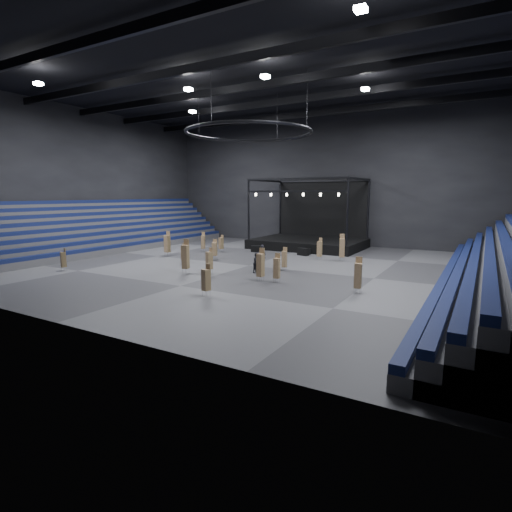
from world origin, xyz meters
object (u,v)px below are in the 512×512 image
Objects in this scene: chair_stack_9 at (320,249)px; chair_stack_0 at (203,242)px; chair_stack_3 at (342,247)px; chair_stack_8 at (215,249)px; flight_case_left at (256,249)px; chair_stack_12 at (184,252)px; man_center at (262,255)px; chair_stack_5 at (167,243)px; crew_member at (257,263)px; chair_stack_13 at (277,268)px; flight_case_right at (303,252)px; chair_stack_7 at (284,259)px; chair_stack_1 at (63,259)px; stage at (311,237)px; chair_stack_2 at (358,275)px; flight_case_mid at (306,251)px; chair_stack_6 at (186,256)px; chair_stack_14 at (261,265)px; chair_stack_11 at (209,260)px; chair_stack_10 at (221,243)px; chair_stack_4 at (206,279)px.

chair_stack_0 is at bearing -160.29° from chair_stack_9.
chair_stack_9 is at bearing 164.59° from chair_stack_3.
chair_stack_3 is at bearing 7.29° from chair_stack_8.
chair_stack_8 reaches higher than flight_case_left.
chair_stack_12 reaches higher than man_center.
crew_member is at bearing -14.16° from chair_stack_5.
crew_member is (14.05, -3.50, -0.55)m from chair_stack_5.
chair_stack_8 is at bearing 140.66° from chair_stack_13.
chair_stack_0 is (-12.21, -3.25, 0.81)m from flight_case_right.
chair_stack_0 is at bearing 149.72° from chair_stack_7.
man_center is (14.54, 12.28, -0.08)m from chair_stack_1.
stage reaches higher than chair_stack_2.
chair_stack_5 is (-18.75, -6.65, -0.01)m from chair_stack_3.
chair_stack_8 is 11.57m from chair_stack_9.
flight_case_mid is at bearing 89.48° from flight_case_right.
stage is 8.69m from flight_case_left.
stage is 4.46× the size of chair_stack_6.
man_center is (-11.90, 7.11, -0.34)m from chair_stack_2.
chair_stack_14 is at bearing 171.45° from chair_stack_2.
chair_stack_9 is 14.70m from chair_stack_12.
chair_stack_11 is 0.85× the size of chair_stack_14.
chair_stack_10 is 1.13× the size of crew_member.
chair_stack_0 is 1.31× the size of crew_member.
flight_case_left is 7.36m from chair_stack_8.
chair_stack_13 is at bearing -49.74° from chair_stack_8.
chair_stack_2 is at bearing 48.34° from chair_stack_4.
chair_stack_13 is 4.50m from crew_member.
man_center is at bearing 92.38° from chair_stack_11.
flight_case_mid is at bearing 62.43° from chair_stack_6.
chair_stack_12 is (-3.78, 4.23, -0.47)m from chair_stack_6.
chair_stack_3 reaches higher than man_center.
crew_member is (0.54, -11.84, 0.50)m from flight_case_right.
chair_stack_10 is 0.87× the size of chair_stack_13.
stage is at bearing 105.63° from flight_case_right.
chair_stack_5 reaches higher than chair_stack_1.
chair_stack_6 is (-4.94, -15.33, 1.15)m from flight_case_right.
chair_stack_13 is at bearing -74.69° from flight_case_right.
chair_stack_8 is 0.92× the size of chair_stack_13.
chair_stack_3 is at bearing 17.58° from chair_stack_12.
flight_case_right is at bearing 159.69° from chair_stack_9.
chair_stack_9 is 1.18× the size of man_center.
chair_stack_11 is 0.98× the size of chair_stack_13.
chair_stack_8 is (8.37, 12.57, 0.08)m from chair_stack_1.
chair_stack_5 is at bearing 168.81° from chair_stack_11.
chair_stack_14 is at bearing -7.27° from chair_stack_6.
chair_stack_8 reaches higher than crew_member.
flight_case_left is 1.08× the size of flight_case_mid.
chair_stack_7 is 5.26m from chair_stack_13.
chair_stack_12 is 8.23m from man_center.
flight_case_right is 14.64m from chair_stack_11.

